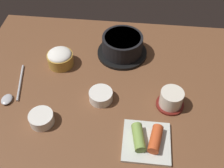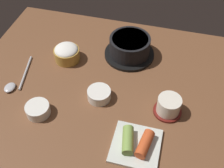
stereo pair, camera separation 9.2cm
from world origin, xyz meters
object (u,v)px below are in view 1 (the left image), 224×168
object	(u,v)px
tea_cup_with_saucer	(171,99)
banchan_cup_center	(101,96)
side_bowl_near	(41,118)
kimchi_plate	(147,140)
spoon	(12,93)
stone_pot	(122,46)
rice_bowl	(60,58)

from	to	relation	value
tea_cup_with_saucer	banchan_cup_center	xyz separation A→B (cm)	(-22.88, -0.01, -1.20)
tea_cup_with_saucer	side_bowl_near	distance (cm)	41.41
kimchi_plate	spoon	size ratio (longest dim) A/B	0.74
stone_pot	kimchi_plate	bearing A→B (deg)	-74.94
rice_bowl	tea_cup_with_saucer	xyz separation A→B (cm)	(40.09, -15.30, -0.14)
rice_bowl	side_bowl_near	xyz separation A→B (cm)	(0.18, -26.29, -1.33)
rice_bowl	banchan_cup_center	distance (cm)	23.08
stone_pot	banchan_cup_center	distance (cm)	24.28
banchan_cup_center	kimchi_plate	size ratio (longest dim) A/B	0.56
rice_bowl	spoon	bearing A→B (deg)	-128.80
stone_pot	kimchi_plate	distance (cm)	39.99
stone_pot	banchan_cup_center	xyz separation A→B (cm)	(-5.15, -23.63, -2.13)
rice_bowl	side_bowl_near	distance (cm)	26.33
banchan_cup_center	side_bowl_near	xyz separation A→B (cm)	(-17.03, -10.98, 0.00)
spoon	tea_cup_with_saucer	bearing A→B (deg)	1.32
banchan_cup_center	side_bowl_near	world-z (taller)	same
tea_cup_with_saucer	spoon	xyz separation A→B (cm)	(-53.38, -1.23, -2.49)
tea_cup_with_saucer	kimchi_plate	size ratio (longest dim) A/B	0.65
rice_bowl	spoon	world-z (taller)	rice_bowl
stone_pot	spoon	size ratio (longest dim) A/B	1.02
stone_pot	tea_cup_with_saucer	world-z (taller)	stone_pot
rice_bowl	side_bowl_near	world-z (taller)	rice_bowl
stone_pot	spoon	xyz separation A→B (cm)	(-35.65, -24.84, -3.43)
tea_cup_with_saucer	rice_bowl	bearing A→B (deg)	159.11
side_bowl_near	rice_bowl	bearing A→B (deg)	90.39
banchan_cup_center	kimchi_plate	world-z (taller)	kimchi_plate
tea_cup_with_saucer	spoon	distance (cm)	53.45
stone_pot	banchan_cup_center	world-z (taller)	stone_pot
stone_pot	side_bowl_near	distance (cm)	41.16
spoon	side_bowl_near	bearing A→B (deg)	-35.94
rice_bowl	spoon	size ratio (longest dim) A/B	0.51
tea_cup_with_saucer	banchan_cup_center	distance (cm)	22.91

